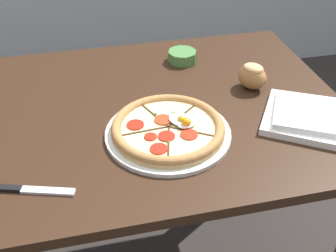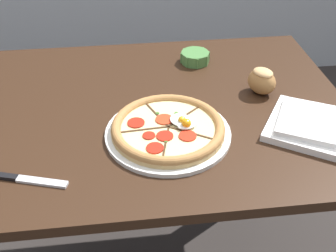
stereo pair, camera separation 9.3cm
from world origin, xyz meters
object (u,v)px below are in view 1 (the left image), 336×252
dining_table (154,138)px  knife_main (27,190)px  napkin_folded (312,117)px  bread_piece_near (252,76)px  pizza (168,129)px  ramekin_bowl (182,56)px

dining_table → knife_main: bearing=-141.6°
napkin_folded → bread_piece_near: bread_piece_near is taller
knife_main → pizza: bearing=37.1°
napkin_folded → knife_main: 0.76m
ramekin_bowl → dining_table: bearing=-121.3°
knife_main → dining_table: bearing=55.5°
dining_table → napkin_folded: napkin_folded is taller
dining_table → napkin_folded: 0.47m
pizza → napkin_folded: bearing=-4.7°
pizza → bread_piece_near: bread_piece_near is taller
pizza → knife_main: bearing=-160.0°
ramekin_bowl → bread_piece_near: size_ratio=0.90×
dining_table → pizza: pizza is taller
ramekin_bowl → bread_piece_near: bearing=-52.8°
dining_table → pizza: (0.01, -0.14, 0.13)m
ramekin_bowl → napkin_folded: (0.26, -0.43, -0.00)m
napkin_folded → knife_main: bearing=-172.7°
napkin_folded → pizza: bearing=175.3°
ramekin_bowl → knife_main: size_ratio=0.49×
napkin_folded → bread_piece_near: (-0.09, 0.21, 0.03)m
bread_piece_near → knife_main: (-0.66, -0.31, -0.04)m
pizza → knife_main: 0.38m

